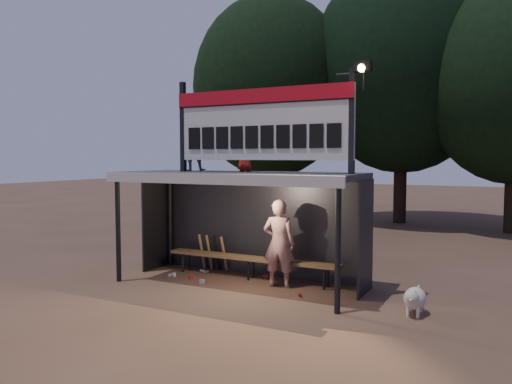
{
  "coord_description": "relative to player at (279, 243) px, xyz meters",
  "views": [
    {
      "loc": [
        4.93,
        -8.84,
        2.63
      ],
      "look_at": [
        0.2,
        0.4,
        1.9
      ],
      "focal_mm": 35.0,
      "sensor_mm": 36.0,
      "label": 1
    }
  ],
  "objects": [
    {
      "name": "ground",
      "position": [
        -0.8,
        -0.23,
        -0.89
      ],
      "size": [
        80.0,
        80.0,
        0.0
      ],
      "primitive_type": "plane",
      "color": "#523729",
      "rests_on": "ground"
    },
    {
      "name": "player",
      "position": [
        0.0,
        0.0,
        0.0
      ],
      "size": [
        0.72,
        0.55,
        1.78
      ],
      "primitive_type": "imported",
      "rotation": [
        0.0,
        0.0,
        3.35
      ],
      "color": "silver",
      "rests_on": "ground"
    },
    {
      "name": "child_a",
      "position": [
        -2.05,
        -0.01,
        1.99
      ],
      "size": [
        0.66,
        0.59,
        1.13
      ],
      "primitive_type": "imported",
      "rotation": [
        0.0,
        0.0,
        3.5
      ],
      "color": "slate",
      "rests_on": "dugout_shelter"
    },
    {
      "name": "child_b",
      "position": [
        -0.93,
        0.3,
        1.85
      ],
      "size": [
        0.43,
        0.29,
        0.84
      ],
      "primitive_type": "imported",
      "rotation": [
        0.0,
        0.0,
        3.21
      ],
      "color": "#AC231A",
      "rests_on": "dugout_shelter"
    },
    {
      "name": "dugout_shelter",
      "position": [
        -0.8,
        0.01,
        0.95
      ],
      "size": [
        5.1,
        2.08,
        2.32
      ],
      "color": "#37383A",
      "rests_on": "ground"
    },
    {
      "name": "scoreboard_assembly",
      "position": [
        -0.25,
        -0.24,
        2.43
      ],
      "size": [
        4.1,
        0.27,
        1.99
      ],
      "color": "black",
      "rests_on": "dugout_shelter"
    },
    {
      "name": "bench",
      "position": [
        -0.8,
        0.32,
        -0.46
      ],
      "size": [
        4.0,
        0.35,
        0.48
      ],
      "color": "olive",
      "rests_on": "ground"
    },
    {
      "name": "tree_left",
      "position": [
        -4.8,
        9.77,
        4.62
      ],
      "size": [
        6.46,
        6.46,
        9.27
      ],
      "color": "black",
      "rests_on": "ground"
    },
    {
      "name": "tree_mid",
      "position": [
        0.2,
        11.27,
        5.27
      ],
      "size": [
        7.22,
        7.22,
        10.36
      ],
      "color": "black",
      "rests_on": "ground"
    },
    {
      "name": "dog",
      "position": [
        2.76,
        -0.62,
        -0.61
      ],
      "size": [
        0.36,
        0.81,
        0.49
      ],
      "color": "beige",
      "rests_on": "ground"
    },
    {
      "name": "bats",
      "position": [
        -1.94,
        0.59,
        -0.46
      ],
      "size": [
        0.69,
        0.35,
        0.84
      ],
      "color": "#956E45",
      "rests_on": "ground"
    },
    {
      "name": "litter",
      "position": [
        -1.54,
        -0.07,
        -0.85
      ],
      "size": [
        3.22,
        1.1,
        0.08
      ],
      "color": "red",
      "rests_on": "ground"
    }
  ]
}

